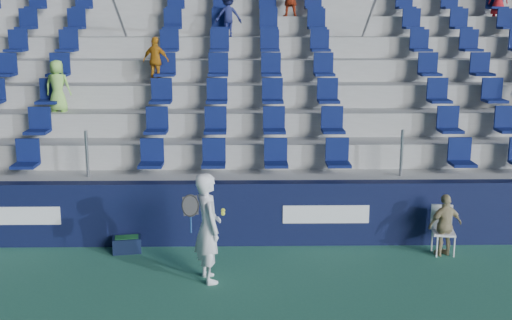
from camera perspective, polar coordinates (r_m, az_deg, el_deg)
The scene contains 6 objects.
sponsor_wall at distance 12.04m, azimuth -0.97°, elevation -4.75°, with size 24.00×0.32×1.20m.
grandstand at distance 16.71m, azimuth -1.00°, elevation 5.55°, with size 24.00×8.17×6.63m.
tennis_player at distance 10.34m, azimuth -4.29°, elevation -6.01°, with size 0.71×0.76×1.80m.
line_judge_chair at distance 12.12m, azimuth 16.25°, elevation -5.66°, with size 0.44×0.45×0.88m.
line_judge at distance 11.97m, azimuth 16.46°, elevation -5.56°, with size 0.66×0.28×1.13m, color tan.
ball_bin at distance 12.01m, azimuth -11.40°, elevation -7.30°, with size 0.56×0.41×0.29m.
Camera 1 is at (0.02, -8.34, 4.20)m, focal length 45.00 mm.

